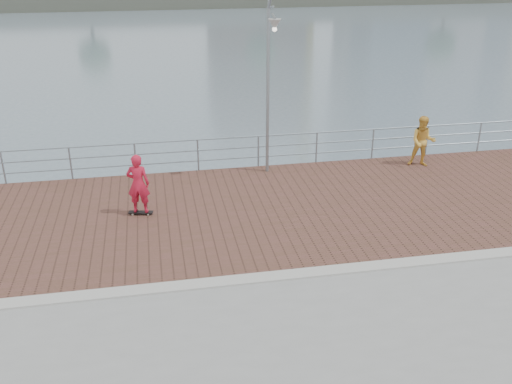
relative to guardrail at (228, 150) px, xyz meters
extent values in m
plane|color=slate|center=(0.00, -7.00, -2.69)|extent=(400.00, 400.00, 0.00)
cube|color=brown|center=(0.00, -3.40, -0.68)|extent=(40.00, 6.80, 0.02)
cube|color=#B7B5AD|center=(0.00, -7.00, -0.66)|extent=(40.00, 0.40, 0.06)
cylinder|color=#8C9EA8|center=(-7.18, 0.00, -0.14)|extent=(0.06, 0.06, 1.10)
cylinder|color=#8C9EA8|center=(-5.13, 0.00, -0.14)|extent=(0.06, 0.06, 1.10)
cylinder|color=#8C9EA8|center=(-3.08, 0.00, -0.14)|extent=(0.06, 0.06, 1.10)
cylinder|color=#8C9EA8|center=(-1.03, 0.00, -0.14)|extent=(0.06, 0.06, 1.10)
cylinder|color=#8C9EA8|center=(1.03, 0.00, -0.14)|extent=(0.06, 0.06, 1.10)
cylinder|color=#8C9EA8|center=(3.08, 0.00, -0.14)|extent=(0.06, 0.06, 1.10)
cylinder|color=#8C9EA8|center=(5.13, 0.00, -0.14)|extent=(0.06, 0.06, 1.10)
cylinder|color=#8C9EA8|center=(7.18, 0.00, -0.14)|extent=(0.06, 0.06, 1.10)
cylinder|color=#8C9EA8|center=(9.24, 0.00, -0.14)|extent=(0.06, 0.06, 1.10)
cylinder|color=#8C9EA8|center=(0.00, 0.00, 0.41)|extent=(39.00, 0.05, 0.05)
cylinder|color=#8C9EA8|center=(0.00, 0.00, 0.03)|extent=(39.00, 0.05, 0.05)
cylinder|color=#8C9EA8|center=(0.00, 0.00, -0.33)|extent=(39.00, 0.05, 0.05)
cylinder|color=gray|center=(1.23, -0.50, 1.96)|extent=(0.11, 0.11, 5.31)
cylinder|color=gray|center=(1.23, -0.94, 4.62)|extent=(0.06, 0.88, 0.06)
cone|color=#B2B2AD|center=(1.23, -1.38, 4.44)|extent=(0.39, 0.39, 0.31)
cube|color=black|center=(-2.96, -3.08, -0.61)|extent=(0.71, 0.31, 0.03)
cylinder|color=beige|center=(-3.19, -3.10, -0.64)|extent=(0.06, 0.05, 0.05)
cylinder|color=beige|center=(-2.76, -3.19, -0.64)|extent=(0.06, 0.05, 0.05)
cylinder|color=beige|center=(-3.16, -2.98, -0.64)|extent=(0.06, 0.05, 0.05)
cylinder|color=beige|center=(-2.73, -3.07, -0.64)|extent=(0.06, 0.05, 0.05)
imported|color=red|center=(-2.96, -3.08, 0.27)|extent=(0.70, 0.53, 1.71)
imported|color=#F0B646|center=(6.52, -0.97, 0.20)|extent=(1.03, 0.93, 1.74)
camera|label=1|loc=(-2.45, -17.95, 6.44)|focal=40.00mm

